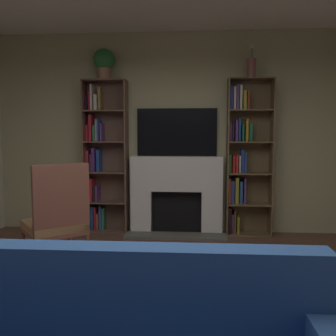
# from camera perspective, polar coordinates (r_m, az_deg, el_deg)

# --- Properties ---
(ground_plane) EXTENTS (6.68, 6.68, 0.00)m
(ground_plane) POSITION_cam_1_polar(r_m,az_deg,el_deg) (2.92, -1.87, -23.84)
(ground_plane) COLOR brown
(wall_back_accent) EXTENTS (5.39, 0.06, 2.85)m
(wall_back_accent) POSITION_cam_1_polar(r_m,az_deg,el_deg) (5.35, 1.43, 5.41)
(wall_back_accent) COLOR tan
(wall_back_accent) RESTS_ON ground_plane
(fireplace) EXTENTS (1.40, 0.51, 1.10)m
(fireplace) POSITION_cam_1_polar(r_m,az_deg,el_deg) (5.28, 1.32, -3.83)
(fireplace) COLOR white
(fireplace) RESTS_ON ground_plane
(tv) EXTENTS (1.14, 0.06, 0.68)m
(tv) POSITION_cam_1_polar(r_m,az_deg,el_deg) (5.29, 1.39, 5.54)
(tv) COLOR black
(tv) RESTS_ON fireplace
(bookshelf_left) EXTENTS (0.62, 0.27, 2.17)m
(bookshelf_left) POSITION_cam_1_polar(r_m,az_deg,el_deg) (5.41, -10.22, 1.39)
(bookshelf_left) COLOR brown
(bookshelf_left) RESTS_ON ground_plane
(bookshelf_right) EXTENTS (0.62, 0.28, 2.17)m
(bookshelf_right) POSITION_cam_1_polar(r_m,az_deg,el_deg) (5.26, 11.65, 1.78)
(bookshelf_right) COLOR brown
(bookshelf_right) RESTS_ON ground_plane
(potted_plant) EXTENTS (0.30, 0.30, 0.43)m
(potted_plant) POSITION_cam_1_polar(r_m,az_deg,el_deg) (5.42, -9.87, 15.88)
(potted_plant) COLOR #9D6E51
(potted_plant) RESTS_ON bookshelf_left
(vase_with_flowers) EXTENTS (0.12, 0.12, 0.44)m
(vase_with_flowers) POSITION_cam_1_polar(r_m,az_deg,el_deg) (5.29, 12.78, 15.05)
(vase_with_flowers) COLOR #8D4C4B
(vase_with_flowers) RESTS_ON bookshelf_right
(armchair) EXTENTS (0.80, 0.81, 1.12)m
(armchair) POSITION_cam_1_polar(r_m,az_deg,el_deg) (4.02, -16.82, -7.49)
(armchair) COLOR brown
(armchair) RESTS_ON ground_plane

